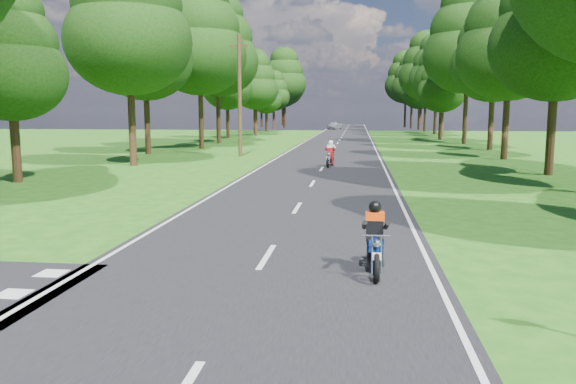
# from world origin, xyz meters

# --- Properties ---
(ground) EXTENTS (160.00, 160.00, 0.00)m
(ground) POSITION_xyz_m (0.00, 0.00, 0.00)
(ground) COLOR #235513
(ground) RESTS_ON ground
(main_road) EXTENTS (7.00, 140.00, 0.02)m
(main_road) POSITION_xyz_m (0.00, 50.00, 0.01)
(main_road) COLOR black
(main_road) RESTS_ON ground
(road_markings) EXTENTS (7.40, 140.00, 0.01)m
(road_markings) POSITION_xyz_m (-0.14, 48.13, 0.02)
(road_markings) COLOR silver
(road_markings) RESTS_ON main_road
(treeline) EXTENTS (40.00, 115.35, 14.78)m
(treeline) POSITION_xyz_m (1.43, 60.06, 8.25)
(treeline) COLOR black
(treeline) RESTS_ON ground
(telegraph_pole) EXTENTS (1.20, 0.26, 8.00)m
(telegraph_pole) POSITION_xyz_m (-6.00, 28.00, 4.07)
(telegraph_pole) COLOR #382616
(telegraph_pole) RESTS_ON ground
(rider_near_blue) EXTENTS (0.57, 1.62, 1.34)m
(rider_near_blue) POSITION_xyz_m (2.20, 1.14, 0.69)
(rider_near_blue) COLOR #0D3195
(rider_near_blue) RESTS_ON main_road
(rider_far_red) EXTENTS (0.75, 1.76, 1.42)m
(rider_far_red) POSITION_xyz_m (0.38, 21.42, 0.73)
(rider_far_red) COLOR maroon
(rider_far_red) RESTS_ON main_road
(distant_car) EXTENTS (2.82, 4.25, 1.34)m
(distant_car) POSITION_xyz_m (-1.93, 85.54, 0.69)
(distant_car) COLOR #B2B4B9
(distant_car) RESTS_ON main_road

